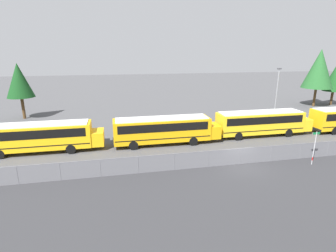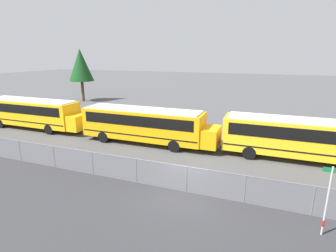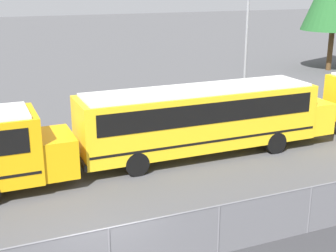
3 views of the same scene
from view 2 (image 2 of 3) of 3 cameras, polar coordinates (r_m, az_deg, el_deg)
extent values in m
plane|color=#4C4C4F|center=(15.16, 4.02, -14.10)|extent=(200.00, 200.00, 0.00)
cube|color=#9EA0A5|center=(14.80, 4.08, -11.53)|extent=(62.27, 0.03, 1.52)
cube|color=slate|center=(14.79, 4.06, -11.55)|extent=(62.27, 0.01, 1.52)
cylinder|color=slate|center=(14.47, 4.14, -8.84)|extent=(62.27, 0.05, 0.05)
cylinder|color=slate|center=(21.62, -29.48, -4.75)|extent=(0.07, 0.07, 1.52)
cylinder|color=slate|center=(19.39, -23.52, -6.16)|extent=(0.07, 0.07, 1.52)
cylinder|color=slate|center=(17.45, -16.07, -7.82)|extent=(0.07, 0.07, 1.52)
cylinder|color=slate|center=(15.87, -6.89, -9.67)|extent=(0.07, 0.07, 1.52)
cylinder|color=slate|center=(14.80, 4.08, -11.53)|extent=(0.07, 0.07, 1.52)
cylinder|color=slate|center=(14.33, 16.39, -13.11)|extent=(0.07, 0.07, 1.52)
cylinder|color=slate|center=(14.53, 29.07, -14.11)|extent=(0.07, 0.07, 1.52)
cube|color=yellow|center=(30.47, -27.60, 2.69)|extent=(10.56, 2.48, 2.43)
cube|color=black|center=(30.37, -27.73, 3.67)|extent=(9.71, 2.52, 0.88)
cube|color=black|center=(30.60, -27.45, 1.44)|extent=(10.35, 2.51, 0.10)
cube|color=yellow|center=(26.49, -18.89, 0.87)|extent=(1.27, 2.28, 1.46)
cube|color=silver|center=(30.25, -27.90, 5.03)|extent=(10.03, 2.23, 0.10)
cylinder|color=black|center=(29.18, -21.39, 0.43)|extent=(0.98, 0.28, 0.98)
cylinder|color=black|center=(27.63, -24.46, -0.68)|extent=(0.98, 0.28, 0.98)
cylinder|color=black|center=(33.87, -29.66, 1.41)|extent=(0.98, 0.28, 0.98)
cylinder|color=black|center=(32.55, -32.65, 0.50)|extent=(0.98, 0.28, 0.98)
cube|color=#EDA80F|center=(22.50, -5.56, 0.46)|extent=(10.56, 2.48, 2.43)
cube|color=black|center=(22.37, -5.59, 1.79)|extent=(9.71, 2.52, 0.88)
cube|color=black|center=(22.68, -5.51, -1.20)|extent=(10.35, 2.51, 0.10)
cube|color=#EDA80F|center=(20.77, 9.27, -2.33)|extent=(1.27, 2.28, 1.46)
cube|color=black|center=(25.53, -16.28, -0.78)|extent=(0.12, 2.48, 0.24)
cube|color=silver|center=(22.21, -5.64, 3.62)|extent=(10.03, 2.23, 0.10)
cylinder|color=black|center=(22.65, 3.24, -2.59)|extent=(0.98, 0.28, 0.98)
cylinder|color=black|center=(20.64, 1.33, -4.38)|extent=(0.98, 0.28, 0.98)
cylinder|color=black|center=(25.32, -11.02, -0.93)|extent=(0.98, 0.28, 0.98)
cylinder|color=black|center=(23.53, -13.87, -2.34)|extent=(0.98, 0.28, 0.98)
cube|color=yellow|center=(20.95, 26.67, -2.25)|extent=(10.56, 2.48, 2.43)
cube|color=black|center=(20.81, 26.85, -0.84)|extent=(9.71, 2.52, 0.88)
cube|color=black|center=(21.15, 26.45, -4.01)|extent=(10.35, 2.51, 0.10)
cube|color=black|center=(21.33, 11.98, -3.64)|extent=(0.12, 2.48, 0.24)
cube|color=silver|center=(20.64, 27.09, 1.11)|extent=(10.03, 2.23, 0.10)
cylinder|color=black|center=(22.26, 17.66, -3.64)|extent=(0.98, 0.28, 0.98)
cylinder|color=black|center=(20.14, 17.24, -5.60)|extent=(0.98, 0.28, 0.98)
cylinder|color=#B7B7BC|center=(12.99, 31.31, -13.94)|extent=(0.08, 0.08, 3.13)
cylinder|color=red|center=(13.48, 30.69, -17.76)|extent=(0.09, 0.09, 0.30)
cube|color=#147238|center=(12.41, 32.22, -8.16)|extent=(0.70, 0.02, 0.20)
cylinder|color=#51381E|center=(45.60, -18.05, 7.24)|extent=(0.44, 0.44, 3.32)
cone|color=#144219|center=(45.27, -18.50, 12.49)|extent=(3.89, 3.89, 5.06)
camera|label=1|loc=(16.86, -98.82, 6.77)|focal=28.00mm
camera|label=3|loc=(6.91, -47.69, 9.85)|focal=50.00mm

